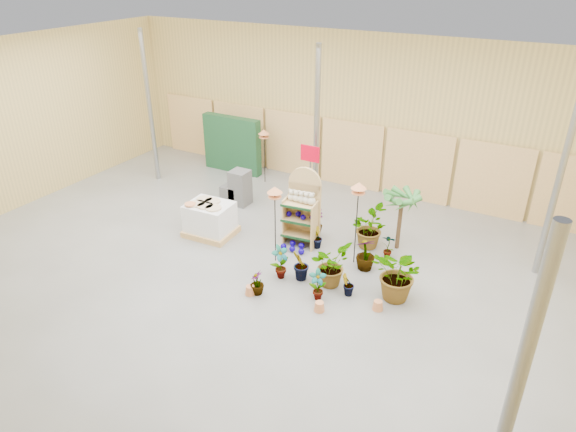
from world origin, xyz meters
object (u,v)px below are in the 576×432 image
at_px(potted_plant_2, 330,265).
at_px(bird_table_front, 275,192).
at_px(pallet_stack, 210,219).
at_px(display_shelf, 303,209).

bearing_deg(potted_plant_2, bird_table_front, 171.21).
height_order(pallet_stack, potted_plant_2, potted_plant_2).
bearing_deg(pallet_stack, potted_plant_2, -11.34).
bearing_deg(display_shelf, potted_plant_2, -51.60).
height_order(display_shelf, pallet_stack, display_shelf).
xyz_separation_m(display_shelf, pallet_stack, (-2.19, -0.80, -0.46)).
bearing_deg(potted_plant_2, display_shelf, 135.75).
xyz_separation_m(display_shelf, bird_table_front, (-0.13, -1.09, 0.85)).
bearing_deg(display_shelf, bird_table_front, -104.10).
height_order(display_shelf, bird_table_front, display_shelf).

